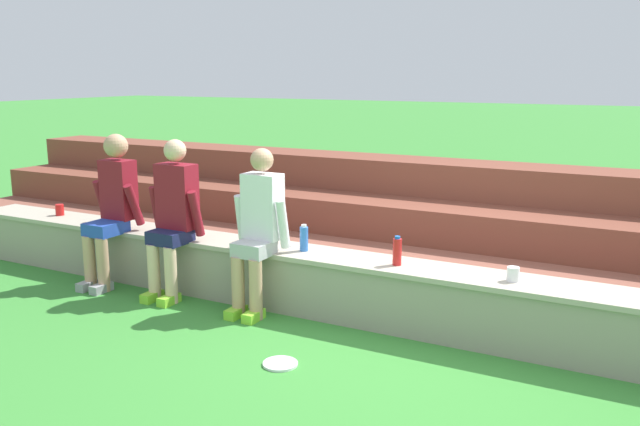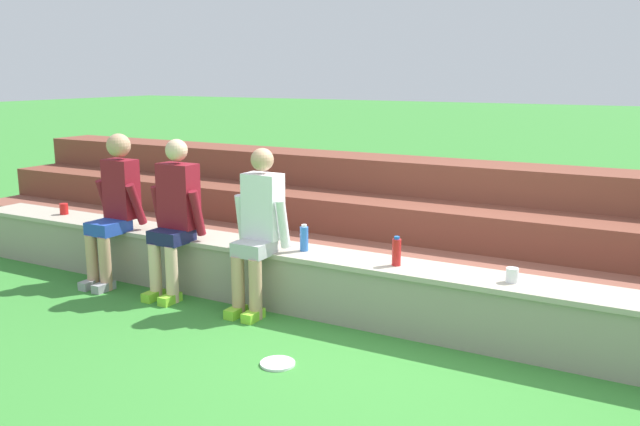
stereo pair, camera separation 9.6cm
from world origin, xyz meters
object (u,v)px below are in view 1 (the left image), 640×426
(person_far_left, at_px, (112,205))
(frisbee, at_px, (280,364))
(water_bottle_center_gap, at_px, (397,251))
(plastic_cup_left_end, at_px, (60,210))
(person_left_of_center, at_px, (173,215))
(plastic_cup_middle, at_px, (513,274))
(water_bottle_mid_right, at_px, (104,209))
(person_center, at_px, (258,227))
(water_bottle_near_right, at_px, (304,238))

(person_far_left, distance_m, frisbee, 2.64)
(water_bottle_center_gap, height_order, frisbee, water_bottle_center_gap)
(plastic_cup_left_end, relative_size, frisbee, 0.48)
(person_left_of_center, distance_m, plastic_cup_middle, 2.98)
(water_bottle_mid_right, xyz_separation_m, plastic_cup_left_end, (-0.63, -0.01, -0.07))
(person_left_of_center, xyz_separation_m, person_center, (0.89, 0.02, -0.02))
(water_bottle_mid_right, relative_size, water_bottle_center_gap, 1.12)
(person_center, bearing_deg, water_bottle_mid_right, 172.33)
(water_bottle_center_gap, bearing_deg, water_bottle_near_right, 178.09)
(water_bottle_near_right, bearing_deg, person_far_left, -173.42)
(person_far_left, relative_size, water_bottle_near_right, 6.25)
(person_far_left, bearing_deg, water_bottle_near_right, 6.58)
(frisbee, bearing_deg, water_bottle_center_gap, 67.24)
(person_far_left, xyz_separation_m, plastic_cup_middle, (3.73, 0.21, -0.20))
(water_bottle_mid_right, height_order, plastic_cup_middle, water_bottle_mid_right)
(person_far_left, distance_m, water_bottle_mid_right, 0.50)
(plastic_cup_left_end, bearing_deg, water_bottle_center_gap, -1.03)
(person_far_left, relative_size, water_bottle_mid_right, 5.49)
(water_bottle_mid_right, distance_m, plastic_cup_middle, 4.13)
(person_left_of_center, xyz_separation_m, water_bottle_mid_right, (-1.16, 0.30, -0.12))
(plastic_cup_left_end, relative_size, plastic_cup_middle, 1.11)
(person_center, bearing_deg, frisbee, -49.48)
(person_center, distance_m, frisbee, 1.34)
(person_center, xyz_separation_m, plastic_cup_left_end, (-2.69, 0.27, -0.16))
(frisbee, bearing_deg, plastic_cup_left_end, 161.82)
(person_far_left, xyz_separation_m, water_bottle_mid_right, (-0.40, 0.28, -0.13))
(plastic_cup_left_end, height_order, frisbee, plastic_cup_left_end)
(person_center, height_order, water_bottle_near_right, person_center)
(water_bottle_mid_right, height_order, plastic_cup_left_end, water_bottle_mid_right)
(water_bottle_center_gap, relative_size, frisbee, 0.95)
(person_far_left, relative_size, frisbee, 5.84)
(person_left_of_center, distance_m, water_bottle_near_right, 1.24)
(person_far_left, relative_size, person_left_of_center, 1.01)
(person_far_left, relative_size, water_bottle_center_gap, 6.13)
(person_far_left, distance_m, person_center, 1.65)
(frisbee, bearing_deg, person_center, 130.52)
(water_bottle_mid_right, distance_m, plastic_cup_left_end, 0.64)
(person_center, distance_m, water_bottle_near_right, 0.40)
(frisbee, bearing_deg, person_left_of_center, 152.89)
(person_left_of_center, relative_size, plastic_cup_middle, 13.43)
(plastic_cup_middle, bearing_deg, water_bottle_near_right, 179.30)
(person_center, relative_size, water_bottle_mid_right, 5.31)
(plastic_cup_left_end, distance_m, plastic_cup_middle, 4.76)
(person_far_left, height_order, plastic_cup_middle, person_far_left)
(water_bottle_mid_right, relative_size, frisbee, 1.06)
(person_left_of_center, distance_m, water_bottle_center_gap, 2.08)
(person_far_left, height_order, person_left_of_center, person_far_left)
(person_center, height_order, water_bottle_center_gap, person_center)
(person_left_of_center, bearing_deg, water_bottle_mid_right, 165.49)
(person_center, distance_m, water_bottle_mid_right, 2.07)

